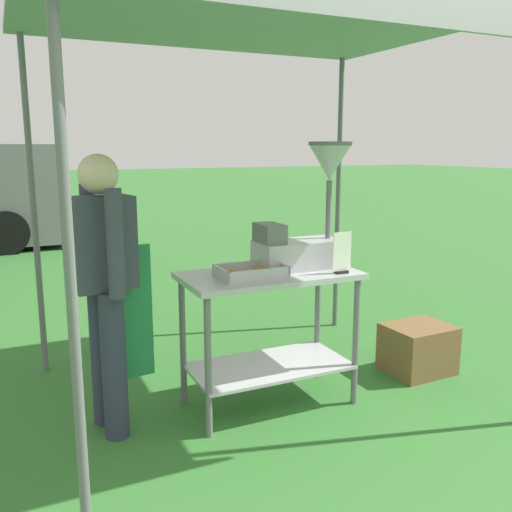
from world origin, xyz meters
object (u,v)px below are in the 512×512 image
stall_canopy (263,25)px  vendor (105,281)px  menu_sign (342,256)px  donut_cart (269,310)px  donut_fryer (308,220)px  donut_tray (252,273)px  supply_crate (418,349)px

stall_canopy → vendor: stall_canopy is taller
menu_sign → donut_cart: bearing=153.7°
donut_fryer → menu_sign: 0.34m
donut_fryer → menu_sign: (0.10, -0.25, -0.20)m
stall_canopy → vendor: size_ratio=1.71×
stall_canopy → donut_cart: (0.00, -0.10, -1.72)m
vendor → menu_sign: bearing=-12.0°
donut_cart → donut_tray: bearing=-159.5°
donut_fryer → donut_tray: bearing=-166.2°
menu_sign → vendor: 1.42m
donut_cart → supply_crate: donut_cart is taller
menu_sign → supply_crate: 1.17m
donut_cart → menu_sign: 0.57m
donut_cart → vendor: (-0.99, 0.10, 0.27)m
donut_tray → donut_fryer: 0.54m
donut_fryer → vendor: 1.32m
donut_cart → supply_crate: 1.31m
menu_sign → supply_crate: size_ratio=0.54×
supply_crate → menu_sign: bearing=-166.6°
donut_cart → donut_tray: (-0.14, -0.05, 0.27)m
stall_canopy → supply_crate: size_ratio=5.77×
donut_fryer → supply_crate: (0.93, -0.06, -1.01)m
vendor → supply_crate: (2.22, -0.10, -0.73)m
donut_tray → menu_sign: size_ratio=1.54×
donut_tray → vendor: (-0.85, 0.15, 0.01)m
menu_sign → supply_crate: menu_sign is taller
donut_tray → menu_sign: bearing=-14.9°
vendor → donut_tray: bearing=-10.0°
stall_canopy → menu_sign: bearing=-36.5°
stall_canopy → vendor: (-0.99, -0.00, -1.45)m
donut_cart → donut_tray: 0.31m
donut_tray → menu_sign: menu_sign is taller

